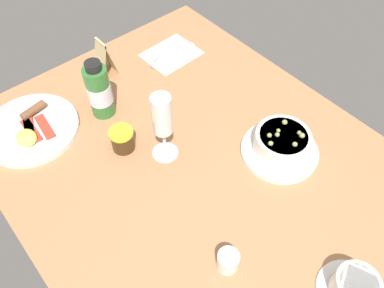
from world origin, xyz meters
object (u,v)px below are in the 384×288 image
cutlery_setting (170,54)px  creamer_jug (228,261)px  wine_glass (162,119)px  coffee_cup (354,288)px  porridge_bowl (281,144)px  breakfast_plate (31,129)px  sauce_bottle_green (99,91)px  menu_card (103,58)px  jam_jar (122,139)px

cutlery_setting → creamer_jug: 68.45cm
creamer_jug → wine_glass: bearing=-14.9°
coffee_cup → porridge_bowl: bearing=-26.0°
porridge_bowl → breakfast_plate: porridge_bowl is taller
sauce_bottle_green → menu_card: sauce_bottle_green is taller
porridge_bowl → wine_glass: (18.40, 21.59, 9.30)cm
sauce_bottle_green → breakfast_plate: bearing=70.7°
porridge_bowl → wine_glass: wine_glass is taller
coffee_cup → creamer_jug: coffee_cup is taller
porridge_bowl → menu_card: menu_card is taller
porridge_bowl → menu_card: size_ratio=1.69×
jam_jar → cutlery_setting: bearing=-56.3°
porridge_bowl → jam_jar: porridge_bowl is taller
cutlery_setting → jam_jar: jam_jar is taller
coffee_cup → breakfast_plate: coffee_cup is taller
porridge_bowl → breakfast_plate: size_ratio=0.78×
porridge_bowl → menu_card: bearing=17.3°
creamer_jug → sauce_bottle_green: sauce_bottle_green is taller
porridge_bowl → jam_jar: bearing=46.9°
sauce_bottle_green → breakfast_plate: sauce_bottle_green is taller
creamer_jug → porridge_bowl: bearing=-67.3°
cutlery_setting → wine_glass: size_ratio=0.88×
menu_card → breakfast_plate: bearing=103.7°
coffee_cup → wine_glass: wine_glass is taller
jam_jar → sauce_bottle_green: sauce_bottle_green is taller
cutlery_setting → menu_card: size_ratio=1.50×
breakfast_plate → jam_jar: bearing=-142.7°
cutlery_setting → menu_card: bearing=74.1°
wine_glass → breakfast_plate: bearing=38.0°
porridge_bowl → cutlery_setting: 47.75cm
breakfast_plate → sauce_bottle_green: bearing=-109.3°
breakfast_plate → coffee_cup: bearing=-160.3°
cutlery_setting → wine_glass: (-29.15, 24.69, 12.40)cm
cutlery_setting → menu_card: 21.06cm
coffee_cup → menu_card: menu_card is taller
cutlery_setting → breakfast_plate: 46.72cm
creamer_jug → cutlery_setting: bearing=-28.7°
creamer_jug → wine_glass: 33.53cm
coffee_cup → jam_jar: size_ratio=2.22×
cutlery_setting → breakfast_plate: (-1.01, 46.70, 0.66)cm
porridge_bowl → sauce_bottle_green: size_ratio=1.13×
coffee_cup → menu_card: size_ratio=1.19×
wine_glass → porridge_bowl: bearing=-130.4°
coffee_cup → menu_card: 84.98cm
wine_glass → sauce_bottle_green: size_ratio=1.13×
sauce_bottle_green → breakfast_plate: (6.35, 18.11, -6.75)cm
porridge_bowl → creamer_jug: (-12.45, 29.79, -0.98)cm
creamer_jug → sauce_bottle_green: (52.63, -4.29, 5.30)cm
coffee_cup → menu_card: bearing=0.7°
coffee_cup → jam_jar: bearing=12.4°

